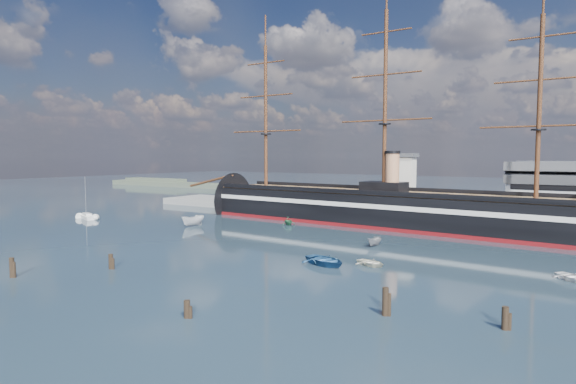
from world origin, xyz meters
The scene contains 17 objects.
ground centered at (0.00, 40.00, 0.00)m, with size 600.00×600.00×0.00m, color #1B262D.
quay centered at (10.00, 76.00, 0.00)m, with size 180.00×18.00×2.00m, color slate.
quay_tower centered at (3.00, 73.00, 9.75)m, with size 5.00×5.00×15.00m.
shoreline centered at (-139.23, 135.00, 1.45)m, with size 120.00×10.00×4.00m.
warship centered at (-1.60, 60.00, 4.04)m, with size 113.40×22.38×53.94m.
sailboat centered at (-66.41, 28.67, 0.70)m, with size 7.19×4.20×11.05m.
motorboat_a centered at (-34.74, 34.59, 0.00)m, with size 7.46×2.73×2.98m, color silver.
motorboat_b centered at (16.49, 19.00, 0.00)m, with size 2.97×1.19×1.38m, color silver.
motorboat_c centered at (10.78, 33.93, 0.00)m, with size 4.99×1.83×1.99m, color gray.
motorboat_d centered at (-16.86, 48.00, 0.00)m, with size 5.95×2.58×2.18m, color #2A643E.
motorboat_e centered at (42.13, 25.40, 0.00)m, with size 3.06×1.22×1.43m, color white.
motorboat_g centered at (10.50, 15.76, 0.00)m, with size 4.54×1.82×2.12m, color #255181.
piling_near_left centered at (-14.38, -3.28, 0.00)m, with size 0.64×0.64×2.90m, color black.
piling_near_mid centered at (9.97, -12.56, 0.00)m, with size 0.64×0.64×2.52m, color black.
piling_near_right centered at (26.56, -1.04, 0.00)m, with size 0.64×0.64×3.65m, color black.
piling_far_right centered at (37.52, 1.31, 0.00)m, with size 0.64×0.64×2.92m, color black.
piling_extra centered at (-21.43, -13.60, 0.00)m, with size 0.64×0.64×3.43m, color black.
Camera 1 is at (44.31, -46.93, 16.37)m, focal length 30.00 mm.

